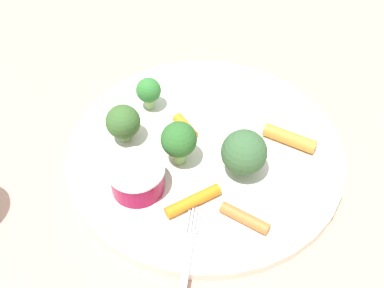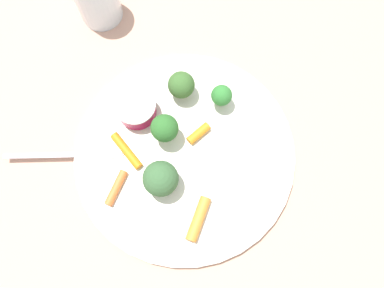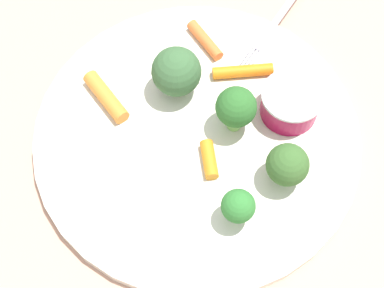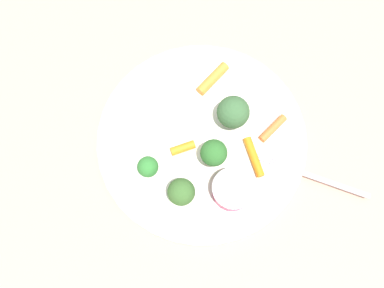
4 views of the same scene
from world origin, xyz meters
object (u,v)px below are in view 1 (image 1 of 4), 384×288
Objects in this scene: carrot_stick_0 at (290,138)px; carrot_stick_3 at (193,201)px; broccoli_floret_3 at (244,153)px; fork at (183,285)px; carrot_stick_1 at (185,127)px; broccoli_floret_0 at (123,122)px; broccoli_floret_1 at (179,140)px; plate at (205,149)px; carrot_stick_2 at (245,218)px; sauce_cup at (137,178)px; broccoli_floret_2 at (149,91)px.

carrot_stick_0 is 0.13m from carrot_stick_3.
fork is (-0.03, -0.13, -0.03)m from broccoli_floret_3.
fork is at bearing -75.66° from carrot_stick_1.
broccoli_floret_1 is (0.07, -0.02, 0.01)m from broccoli_floret_0.
broccoli_floret_1 is at bearing -127.91° from plate.
carrot_stick_1 reaches higher than plate.
carrot_stick_2 is at bearing -7.37° from carrot_stick_3.
broccoli_floret_0 is at bearing 120.82° from sauce_cup.
broccoli_floret_1 is 0.05m from carrot_stick_1.
carrot_stick_3 reaches higher than fork.
plate is 1.85× the size of fork.
broccoli_floret_0 is at bearing -154.31° from carrot_stick_1.
broccoli_floret_0 is at bearing 144.88° from carrot_stick_3.
carrot_stick_3 is at bearing -61.39° from broccoli_floret_1.
carrot_stick_0 is 0.12m from carrot_stick_2.
carrot_stick_2 reaches higher than plate.
sauce_cup reaches higher than carrot_stick_1.
carrot_stick_2 reaches higher than fork.
plate is at bearing 94.41° from carrot_stick_3.
plate is 6.62× the size of broccoli_floret_0.
broccoli_floret_3 is (0.04, -0.03, 0.04)m from plate.
plate is 0.06m from broccoli_floret_3.
broccoli_floret_3 reaches higher than carrot_stick_3.
sauce_cup is 0.97× the size of carrot_stick_3.
sauce_cup is 0.06m from carrot_stick_3.
broccoli_floret_2 is 0.15m from carrot_stick_3.
broccoli_floret_1 is at bearing 118.61° from carrot_stick_3.
broccoli_floret_2 reaches higher than plate.
sauce_cup reaches higher than carrot_stick_3.
plate is 0.08m from carrot_stick_3.
broccoli_floret_0 is 0.78× the size of carrot_stick_3.
broccoli_floret_2 is 0.14m from broccoli_floret_3.
sauce_cup is 0.97× the size of carrot_stick_0.
broccoli_floret_3 is 1.08× the size of carrot_stick_2.
carrot_stick_2 is (0.14, -0.13, -0.02)m from broccoli_floret_2.
carrot_stick_3 is at bearing -85.59° from plate.
broccoli_floret_3 is at bearing -30.56° from carrot_stick_1.
plate is 0.09m from carrot_stick_0.
sauce_cup is 1.60× the size of carrot_stick_1.
broccoli_floret_1 is (-0.02, -0.03, 0.04)m from plate.
sauce_cup is 0.11m from carrot_stick_2.
broccoli_floret_1 is 0.07m from broccoli_floret_3.
broccoli_floret_2 is (-0.06, 0.07, -0.01)m from broccoli_floret_1.
carrot_stick_0 is 1.19× the size of carrot_stick_2.
carrot_stick_0 reaches higher than fork.
carrot_stick_0 is at bearing -5.95° from broccoli_floret_2.
broccoli_floret_1 reaches higher than broccoli_floret_2.
sauce_cup is 0.35× the size of fork.
carrot_stick_0 is at bearing 26.15° from broccoli_floret_1.
broccoli_floret_1 is 1.05× the size of carrot_stick_2.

